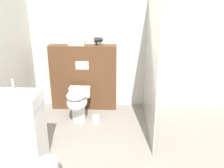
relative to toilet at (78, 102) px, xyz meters
The scene contains 8 objects.
wall_back 1.26m from the toilet, 53.87° to the left, with size 8.00×0.06×2.50m.
partition_panel 0.59m from the toilet, 87.31° to the left, with size 1.15×0.22×1.15m.
shower_glass 1.29m from the toilet, ahead, with size 0.04×1.56×1.94m.
toilet is the anchor object (origin of this frame).
sink_vanity 1.24m from the toilet, 116.79° to the right, with size 0.64×0.42×1.06m.
hair_drier 1.10m from the toilet, 60.90° to the left, with size 0.16×0.08×0.13m.
folded_towel 1.00m from the toilet, 97.61° to the left, with size 0.27×0.12×0.07m.
spare_toilet_roll 0.40m from the toilet, ahead, with size 0.11×0.11×0.11m.
Camera 1 is at (0.18, -2.00, 1.99)m, focal length 40.00 mm.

